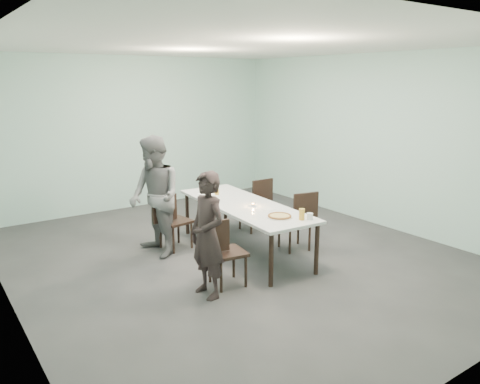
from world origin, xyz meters
TOP-DOWN VIEW (x-y plane):
  - ground at (0.00, 0.00)m, footprint 7.00×7.00m
  - room_shell at (0.00, 0.00)m, footprint 6.02×7.02m
  - table at (0.22, 0.07)m, footprint 1.06×2.65m
  - chair_near_left at (-0.72, -0.75)m, footprint 0.64×0.47m
  - chair_far_left at (-0.63, 0.80)m, footprint 0.64×0.48m
  - chair_near_right at (1.00, -0.29)m, footprint 0.64×0.50m
  - chair_far_right at (1.05, 0.84)m, footprint 0.61×0.43m
  - diner_near at (-0.99, -0.87)m, footprint 0.40×0.58m
  - diner_far at (-0.91, 0.73)m, footprint 0.68×0.87m
  - pizza at (0.19, -0.77)m, footprint 0.34×0.34m
  - side_plate at (0.31, -0.38)m, footprint 0.18×0.18m
  - beer_glass at (0.36, -1.02)m, footprint 0.08×0.08m
  - water_tumbler at (0.45, -1.08)m, footprint 0.08×0.08m
  - tealight at (0.24, -0.12)m, footprint 0.06×0.06m
  - amber_tumbler at (0.19, 0.79)m, footprint 0.07×0.07m
  - menu at (0.10, 0.90)m, footprint 0.31×0.24m

SIDE VIEW (x-z plane):
  - ground at x=0.00m, z-range 0.00..0.00m
  - chair_near_left at x=-0.72m, z-range 0.07..0.94m
  - chair_far_left at x=-0.63m, z-range 0.07..0.94m
  - chair_near_right at x=1.00m, z-range 0.07..0.94m
  - chair_far_right at x=1.05m, z-range 0.07..0.94m
  - table at x=0.22m, z-range 0.32..1.07m
  - menu at x=0.10m, z-range 0.75..0.76m
  - side_plate at x=0.31m, z-range 0.75..0.76m
  - diner_near at x=-0.99m, z-range 0.00..1.52m
  - pizza at x=0.19m, z-range 0.75..0.79m
  - tealight at x=0.24m, z-range 0.75..0.79m
  - amber_tumbler at x=0.19m, z-range 0.75..0.83m
  - water_tumbler at x=0.45m, z-range 0.75..0.84m
  - beer_glass at x=0.36m, z-range 0.75..0.90m
  - diner_far at x=-0.91m, z-range 0.00..1.77m
  - room_shell at x=0.00m, z-range 0.52..3.53m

